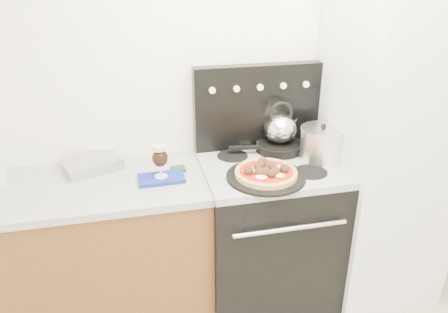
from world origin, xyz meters
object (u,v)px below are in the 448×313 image
object	(u,v)px
base_cabinet	(77,260)
pizza_pan	(266,177)
fridge	(385,150)
beer_glass	(160,161)
tea_kettle	(280,126)
oven_mitt	(161,178)
pizza	(266,172)
skillet	(279,147)
stock_pot	(322,144)
stove_body	(267,235)

from	to	relation	value
base_cabinet	pizza_pan	size ratio (longest dim) A/B	3.46
base_cabinet	fridge	bearing A→B (deg)	-1.59
beer_glass	tea_kettle	bearing A→B (deg)	14.52
oven_mitt	beer_glass	bearing A→B (deg)	0.00
oven_mitt	pizza	xyz separation A→B (m)	(0.54, -0.14, 0.05)
fridge	tea_kettle	xyz separation A→B (m)	(-0.59, 0.19, 0.13)
skillet	fridge	bearing A→B (deg)	-18.08
base_cabinet	stock_pot	distance (m)	1.53
stove_body	oven_mitt	bearing A→B (deg)	-178.07
fridge	pizza	xyz separation A→B (m)	(-0.78, -0.13, 0.01)
beer_glass	skillet	distance (m)	0.75
base_cabinet	pizza	xyz separation A→B (m)	(1.03, -0.18, 0.53)
fridge	pizza	size ratio (longest dim) A/B	5.80
pizza	tea_kettle	size ratio (longest dim) A/B	1.53
beer_glass	pizza	world-z (taller)	beer_glass
beer_glass	tea_kettle	distance (m)	0.75
beer_glass	pizza	distance (m)	0.56
fridge	oven_mitt	xyz separation A→B (m)	(-1.31, 0.00, -0.04)
beer_glass	base_cabinet	bearing A→B (deg)	174.72
pizza	oven_mitt	bearing A→B (deg)	165.83
fridge	tea_kettle	bearing A→B (deg)	161.92
pizza	tea_kettle	xyz separation A→B (m)	(0.19, 0.32, 0.12)
pizza	tea_kettle	bearing A→B (deg)	59.79
tea_kettle	beer_glass	bearing A→B (deg)	-168.97
fridge	stock_pot	size ratio (longest dim) A/B	7.83
tea_kettle	stock_pot	size ratio (longest dim) A/B	0.88
fridge	pizza_pan	distance (m)	0.79
pizza	tea_kettle	distance (m)	0.39
skillet	tea_kettle	world-z (taller)	tea_kettle
pizza	skillet	bearing A→B (deg)	59.79
pizza_pan	pizza	size ratio (longest dim) A/B	1.28
fridge	beer_glass	bearing A→B (deg)	179.81
oven_mitt	stock_pot	bearing A→B (deg)	1.69
stock_pot	stove_body	bearing A→B (deg)	-178.80
oven_mitt	skillet	bearing A→B (deg)	14.52
base_cabinet	tea_kettle	xyz separation A→B (m)	(1.22, 0.14, 0.65)
base_cabinet	stock_pot	world-z (taller)	stock_pot
base_cabinet	pizza_pan	distance (m)	1.16
pizza	stock_pot	bearing A→B (deg)	22.99
oven_mitt	tea_kettle	bearing A→B (deg)	14.52
beer_glass	tea_kettle	xyz separation A→B (m)	(0.72, 0.19, 0.07)
base_cabinet	stock_pot	bearing A→B (deg)	-0.75
skillet	beer_glass	bearing A→B (deg)	-165.48
beer_glass	skillet	bearing A→B (deg)	14.52
fridge	oven_mitt	world-z (taller)	fridge
stove_body	beer_glass	xyz separation A→B (m)	(-0.61, -0.02, 0.57)
stove_body	stock_pot	bearing A→B (deg)	1.20
base_cabinet	pizza	bearing A→B (deg)	-9.97
fridge	tea_kettle	world-z (taller)	fridge
pizza_pan	skillet	distance (m)	0.37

